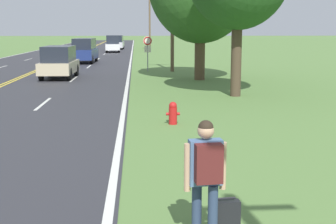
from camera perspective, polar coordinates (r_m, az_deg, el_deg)
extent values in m
cube|color=silver|center=(18.53, -14.98, 0.98)|extent=(0.12, 3.00, 0.00)
cube|color=silver|center=(27.34, -11.43, 3.96)|extent=(0.12, 3.00, 0.00)
cube|color=silver|center=(36.25, -9.62, 5.48)|extent=(0.12, 3.00, 0.00)
cube|color=silver|center=(45.19, -8.51, 6.39)|extent=(0.12, 3.00, 0.00)
cube|color=silver|center=(54.15, -7.77, 7.00)|extent=(0.12, 3.00, 0.00)
cube|color=silver|center=(63.13, -7.24, 7.44)|extent=(0.12, 3.00, 0.00)
cube|color=silver|center=(72.11, -6.84, 7.77)|extent=(0.12, 3.00, 0.00)
cube|color=silver|center=(81.09, -6.53, 8.02)|extent=(0.12, 3.00, 0.00)
cube|color=silver|center=(90.08, -6.28, 8.23)|extent=(0.12, 3.00, 0.00)
cube|color=silver|center=(99.07, -6.07, 8.39)|extent=(0.12, 3.00, 0.00)
cube|color=silver|center=(108.06, -5.90, 8.53)|extent=(0.12, 3.00, 0.00)
cube|color=silver|center=(37.45, -19.63, 5.18)|extent=(0.12, 3.00, 0.00)
cube|color=silver|center=(46.16, -16.65, 6.16)|extent=(0.12, 3.00, 0.00)
cube|color=silver|center=(54.97, -14.61, 6.82)|extent=(0.12, 3.00, 0.00)
cube|color=silver|center=(63.83, -13.14, 7.29)|extent=(0.12, 3.00, 0.00)
cube|color=silver|center=(72.72, -12.02, 7.64)|extent=(0.12, 3.00, 0.00)
cube|color=silver|center=(81.64, -11.14, 7.91)|extent=(0.12, 3.00, 0.00)
cube|color=silver|center=(90.57, -10.44, 8.13)|extent=(0.12, 3.00, 0.00)
cube|color=silver|center=(99.51, -9.86, 8.31)|extent=(0.12, 3.00, 0.00)
cube|color=silver|center=(108.47, -9.38, 8.46)|extent=(0.12, 3.00, 0.00)
cylinder|color=navy|center=(6.48, 3.51, -11.98)|extent=(0.13, 0.13, 0.81)
cylinder|color=navy|center=(6.37, 5.47, -12.38)|extent=(0.13, 0.13, 0.81)
cube|color=#4C6B93|center=(6.19, 4.57, -6.11)|extent=(0.45, 0.22, 0.61)
sphere|color=tan|center=(6.09, 4.63, -2.28)|extent=(0.22, 0.22, 0.22)
sphere|color=#2D2319|center=(6.08, 4.64, -1.93)|extent=(0.20, 0.20, 0.20)
cylinder|color=tan|center=(6.16, 2.38, -6.77)|extent=(0.09, 0.09, 0.64)
cylinder|color=tan|center=(6.27, 6.71, -6.52)|extent=(0.09, 0.09, 0.64)
cube|color=#561E1E|center=(6.02, 4.99, -6.29)|extent=(0.37, 0.20, 0.51)
cube|color=black|center=(6.60, 6.93, -12.89)|extent=(0.42, 0.19, 0.53)
cylinder|color=black|center=(6.49, 6.99, -10.39)|extent=(0.29, 0.05, 0.02)
cylinder|color=red|center=(14.08, 0.60, -0.46)|extent=(0.25, 0.25, 0.51)
sphere|color=red|center=(14.03, 0.61, 0.77)|extent=(0.24, 0.24, 0.24)
cylinder|color=red|center=(14.08, 1.28, -0.23)|extent=(0.08, 0.09, 0.09)
cylinder|color=red|center=(14.06, -0.07, -0.24)|extent=(0.08, 0.09, 0.09)
cylinder|color=gray|center=(31.90, -2.50, 7.04)|extent=(0.07, 0.07, 2.30)
cylinder|color=silver|center=(31.85, -2.51, 8.66)|extent=(0.60, 0.02, 0.60)
torus|color=red|center=(31.84, -2.51, 8.66)|extent=(0.55, 0.07, 0.55)
cube|color=silver|center=(31.87, -2.50, 7.67)|extent=(0.44, 0.02, 0.44)
cylinder|color=brown|center=(31.71, 0.53, 11.34)|extent=(0.24, 0.24, 7.06)
cylinder|color=brown|center=(64.34, -2.25, 11.28)|extent=(0.24, 0.24, 8.37)
cylinder|color=#473828|center=(20.10, 8.32, 6.81)|extent=(0.44, 0.44, 3.45)
cylinder|color=brown|center=(26.49, 3.90, 7.07)|extent=(0.58, 0.58, 2.91)
cylinder|color=black|center=(26.69, -11.92, 4.55)|extent=(0.21, 0.73, 0.72)
cylinder|color=black|center=(26.98, -15.21, 4.47)|extent=(0.21, 0.73, 0.72)
cylinder|color=black|center=(29.25, -11.12, 5.04)|extent=(0.21, 0.73, 0.72)
cylinder|color=black|center=(29.52, -14.14, 4.97)|extent=(0.21, 0.73, 0.72)
cube|color=#C1B28E|center=(28.07, -13.11, 5.36)|extent=(1.85, 4.24, 0.66)
cube|color=#1E232D|center=(28.02, -13.17, 6.93)|extent=(1.61, 2.97, 0.88)
cylinder|color=black|center=(38.98, -9.27, 6.34)|extent=(0.23, 0.77, 0.76)
cylinder|color=black|center=(39.22, -11.58, 6.29)|extent=(0.23, 0.77, 0.76)
cylinder|color=black|center=(41.96, -8.74, 6.61)|extent=(0.23, 0.77, 0.76)
cylinder|color=black|center=(42.19, -10.89, 6.57)|extent=(0.23, 0.77, 0.76)
cube|color=navy|center=(40.56, -10.13, 6.98)|extent=(1.97, 4.92, 0.82)
cube|color=#1E232D|center=(40.52, -10.17, 8.19)|extent=(1.70, 3.46, 0.89)
cylinder|color=black|center=(57.36, -5.99, 7.55)|extent=(0.22, 0.71, 0.71)
cylinder|color=black|center=(57.37, -7.51, 7.52)|extent=(0.22, 0.71, 0.71)
cylinder|color=black|center=(60.11, -5.99, 7.66)|extent=(0.22, 0.71, 0.71)
cylinder|color=black|center=(60.13, -7.44, 7.63)|extent=(0.22, 0.71, 0.71)
cube|color=white|center=(58.72, -6.74, 7.91)|extent=(1.86, 4.50, 0.73)
cube|color=#1E232D|center=(58.70, -6.76, 8.77)|extent=(1.61, 3.16, 1.03)
cylinder|color=black|center=(66.05, -5.60, 7.84)|extent=(0.22, 0.61, 0.61)
cylinder|color=black|center=(66.17, -7.10, 7.81)|extent=(0.22, 0.61, 0.61)
cylinder|color=black|center=(69.03, -5.46, 7.94)|extent=(0.22, 0.61, 0.61)
cylinder|color=black|center=(69.15, -6.89, 7.91)|extent=(0.22, 0.61, 0.61)
cube|color=silver|center=(67.58, -6.27, 8.17)|extent=(2.05, 4.87, 0.74)
cube|color=#1E232D|center=(67.56, -6.28, 8.88)|extent=(1.78, 3.42, 0.93)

